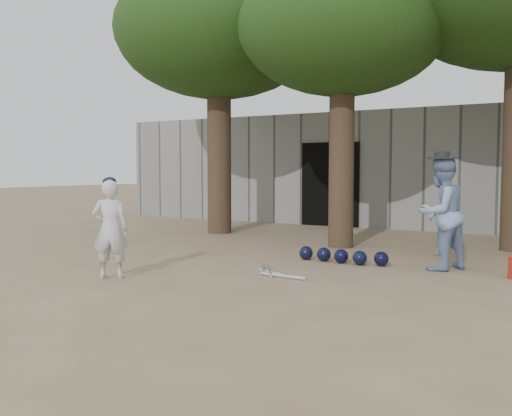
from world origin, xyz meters
The scene contains 7 objects.
ground centered at (0.00, 0.00, 0.00)m, with size 70.00×70.00×0.00m, color #937C5E.
boy_player centered at (-0.91, -0.39, 0.69)m, with size 0.50×0.33×1.37m, color silver.
spectator_blue centered at (2.84, 2.64, 0.85)m, with size 0.83×0.65×1.71m, color #7D97C1.
back_building centered at (0.00, 10.33, 1.50)m, with size 16.00×5.24×3.00m.
helmet_row centered at (1.35, 2.44, 0.12)m, with size 1.51×0.32×0.23m.
bat_pile centered at (0.86, 1.03, 0.03)m, with size 1.12×0.75×0.06m.
tree_row centered at (0.74, 5.02, 4.69)m, with size 11.40×5.80×6.69m.
Camera 1 is at (4.83, -6.07, 1.53)m, focal length 40.00 mm.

